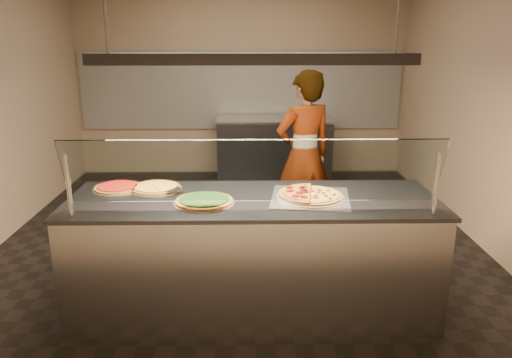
{
  "coord_description": "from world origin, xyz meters",
  "views": [
    {
      "loc": [
        0.09,
        -4.73,
        2.11
      ],
      "look_at": [
        0.16,
        -0.96,
        1.02
      ],
      "focal_mm": 35.0,
      "sensor_mm": 36.0,
      "label": 1
    }
  ],
  "objects_px": {
    "pizza_cheese": "(156,187)",
    "heat_lamp_housing": "(253,59)",
    "serving_counter": "(253,254)",
    "pizza_spinach": "(204,201)",
    "pizza_tomato": "(118,187)",
    "half_pizza_pepperoni": "(295,194)",
    "perforated_tray": "(310,197)",
    "worker": "(304,155)",
    "prep_table": "(274,149)",
    "sneeze_guard": "(253,172)",
    "pizza_spatula": "(164,188)",
    "half_pizza_sausage": "(325,195)"
  },
  "relations": [
    {
      "from": "pizza_cheese",
      "to": "heat_lamp_housing",
      "type": "xyz_separation_m",
      "value": [
        0.77,
        -0.24,
        1.01
      ]
    },
    {
      "from": "serving_counter",
      "to": "pizza_spinach",
      "type": "height_order",
      "value": "pizza_spinach"
    },
    {
      "from": "pizza_tomato",
      "to": "heat_lamp_housing",
      "type": "height_order",
      "value": "heat_lamp_housing"
    },
    {
      "from": "half_pizza_pepperoni",
      "to": "heat_lamp_housing",
      "type": "bearing_deg",
      "value": 178.38
    },
    {
      "from": "pizza_spinach",
      "to": "pizza_cheese",
      "type": "xyz_separation_m",
      "value": [
        -0.41,
        0.35,
        -0.0
      ]
    },
    {
      "from": "perforated_tray",
      "to": "heat_lamp_housing",
      "type": "bearing_deg",
      "value": 178.8
    },
    {
      "from": "pizza_cheese",
      "to": "worker",
      "type": "relative_size",
      "value": 0.23
    },
    {
      "from": "prep_table",
      "to": "sneeze_guard",
      "type": "bearing_deg",
      "value": -95.02
    },
    {
      "from": "sneeze_guard",
      "to": "pizza_spatula",
      "type": "distance_m",
      "value": 0.91
    },
    {
      "from": "sneeze_guard",
      "to": "pizza_spatula",
      "type": "xyz_separation_m",
      "value": [
        -0.7,
        0.52,
        -0.27
      ]
    },
    {
      "from": "serving_counter",
      "to": "half_pizza_pepperoni",
      "type": "xyz_separation_m",
      "value": [
        0.32,
        -0.01,
        0.5
      ]
    },
    {
      "from": "worker",
      "to": "perforated_tray",
      "type": "bearing_deg",
      "value": 62.02
    },
    {
      "from": "perforated_tray",
      "to": "prep_table",
      "type": "height_order",
      "value": "perforated_tray"
    },
    {
      "from": "serving_counter",
      "to": "perforated_tray",
      "type": "relative_size",
      "value": 4.31
    },
    {
      "from": "pizza_spinach",
      "to": "worker",
      "type": "height_order",
      "value": "worker"
    },
    {
      "from": "pizza_spatula",
      "to": "heat_lamp_housing",
      "type": "bearing_deg",
      "value": -14.07
    },
    {
      "from": "half_pizza_pepperoni",
      "to": "prep_table",
      "type": "bearing_deg",
      "value": 89.39
    },
    {
      "from": "half_pizza_pepperoni",
      "to": "pizza_cheese",
      "type": "distance_m",
      "value": 1.12
    },
    {
      "from": "half_pizza_sausage",
      "to": "heat_lamp_housing",
      "type": "bearing_deg",
      "value": 178.96
    },
    {
      "from": "heat_lamp_housing",
      "to": "pizza_cheese",
      "type": "bearing_deg",
      "value": 162.79
    },
    {
      "from": "serving_counter",
      "to": "half_pizza_pepperoni",
      "type": "height_order",
      "value": "half_pizza_pepperoni"
    },
    {
      "from": "perforated_tray",
      "to": "worker",
      "type": "bearing_deg",
      "value": 85.36
    },
    {
      "from": "half_pizza_pepperoni",
      "to": "worker",
      "type": "height_order",
      "value": "worker"
    },
    {
      "from": "pizza_cheese",
      "to": "worker",
      "type": "bearing_deg",
      "value": 44.57
    },
    {
      "from": "pizza_cheese",
      "to": "prep_table",
      "type": "xyz_separation_m",
      "value": [
        1.13,
        3.47,
        -0.48
      ]
    },
    {
      "from": "perforated_tray",
      "to": "pizza_tomato",
      "type": "relative_size",
      "value": 1.65
    },
    {
      "from": "half_pizza_sausage",
      "to": "pizza_spinach",
      "type": "bearing_deg",
      "value": -173.56
    },
    {
      "from": "serving_counter",
      "to": "pizza_cheese",
      "type": "distance_m",
      "value": 0.94
    },
    {
      "from": "pizza_spinach",
      "to": "pizza_cheese",
      "type": "relative_size",
      "value": 1.09
    },
    {
      "from": "prep_table",
      "to": "worker",
      "type": "xyz_separation_m",
      "value": [
        0.2,
        -2.17,
        0.42
      ]
    },
    {
      "from": "pizza_spinach",
      "to": "worker",
      "type": "xyz_separation_m",
      "value": [
        0.91,
        1.66,
        -0.06
      ]
    },
    {
      "from": "prep_table",
      "to": "worker",
      "type": "relative_size",
      "value": 0.96
    },
    {
      "from": "pizza_spinach",
      "to": "pizza_tomato",
      "type": "xyz_separation_m",
      "value": [
        -0.72,
        0.36,
        -0.0
      ]
    },
    {
      "from": "prep_table",
      "to": "heat_lamp_housing",
      "type": "distance_m",
      "value": 4.01
    },
    {
      "from": "half_pizza_sausage",
      "to": "prep_table",
      "type": "bearing_deg",
      "value": 92.92
    },
    {
      "from": "half_pizza_pepperoni",
      "to": "worker",
      "type": "relative_size",
      "value": 0.28
    },
    {
      "from": "perforated_tray",
      "to": "prep_table",
      "type": "relative_size",
      "value": 0.38
    },
    {
      "from": "heat_lamp_housing",
      "to": "worker",
      "type": "bearing_deg",
      "value": 70.18
    },
    {
      "from": "pizza_spinach",
      "to": "serving_counter",
      "type": "bearing_deg",
      "value": 17.38
    },
    {
      "from": "pizza_cheese",
      "to": "sneeze_guard",
      "type": "bearing_deg",
      "value": -37.04
    },
    {
      "from": "half_pizza_pepperoni",
      "to": "perforated_tray",
      "type": "bearing_deg",
      "value": -0.02
    },
    {
      "from": "half_pizza_pepperoni",
      "to": "half_pizza_sausage",
      "type": "height_order",
      "value": "half_pizza_pepperoni"
    },
    {
      "from": "pizza_spinach",
      "to": "heat_lamp_housing",
      "type": "xyz_separation_m",
      "value": [
        0.36,
        0.11,
        1.0
      ]
    },
    {
      "from": "half_pizza_sausage",
      "to": "serving_counter",
      "type": "bearing_deg",
      "value": 178.96
    },
    {
      "from": "perforated_tray",
      "to": "pizza_spatula",
      "type": "bearing_deg",
      "value": 170.76
    },
    {
      "from": "pizza_tomato",
      "to": "worker",
      "type": "xyz_separation_m",
      "value": [
        1.63,
        1.3,
        -0.06
      ]
    },
    {
      "from": "heat_lamp_housing",
      "to": "half_pizza_pepperoni",
      "type": "bearing_deg",
      "value": -1.62
    },
    {
      "from": "pizza_spinach",
      "to": "pizza_tomato",
      "type": "distance_m",
      "value": 0.8
    },
    {
      "from": "serving_counter",
      "to": "pizza_tomato",
      "type": "height_order",
      "value": "pizza_tomato"
    },
    {
      "from": "pizza_spinach",
      "to": "prep_table",
      "type": "relative_size",
      "value": 0.27
    }
  ]
}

